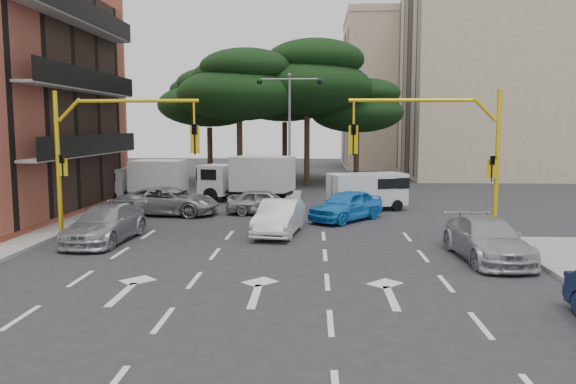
% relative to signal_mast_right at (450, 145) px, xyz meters
% --- Properties ---
extents(ground, '(120.00, 120.00, 0.00)m').
position_rel_signal_mast_right_xyz_m(ground, '(-6.80, -1.99, -3.88)').
color(ground, '#28282B').
rests_on(ground, ground).
extents(median_strip, '(1.40, 6.00, 0.15)m').
position_rel_signal_mast_right_xyz_m(median_strip, '(-6.80, 14.01, -3.81)').
color(median_strip, gray).
rests_on(median_strip, ground).
extents(apartment_beige_near, '(20.20, 12.15, 18.70)m').
position_rel_signal_mast_right_xyz_m(apartment_beige_near, '(13.15, 30.01, 5.47)').
color(apartment_beige_near, tan).
rests_on(apartment_beige_near, ground).
extents(apartment_beige_far, '(16.20, 12.15, 16.70)m').
position_rel_signal_mast_right_xyz_m(apartment_beige_far, '(6.15, 42.01, 4.47)').
color(apartment_beige_far, tan).
rests_on(apartment_beige_far, ground).
extents(pine_left_near, '(9.15, 9.15, 10.23)m').
position_rel_signal_mast_right_xyz_m(pine_left_near, '(-10.75, 19.96, 3.72)').
color(pine_left_near, '#382616').
rests_on(pine_left_near, ground).
extents(pine_center, '(9.98, 9.98, 11.16)m').
position_rel_signal_mast_right_xyz_m(pine_center, '(-5.75, 21.96, 4.41)').
color(pine_center, '#382616').
rests_on(pine_center, ground).
extents(pine_left_far, '(8.32, 8.32, 9.30)m').
position_rel_signal_mast_right_xyz_m(pine_left_far, '(-13.75, 23.96, 3.03)').
color(pine_left_far, '#382616').
rests_on(pine_left_far, ground).
extents(pine_right, '(7.49, 7.49, 8.37)m').
position_rel_signal_mast_right_xyz_m(pine_right, '(-1.75, 23.96, 2.33)').
color(pine_right, '#382616').
rests_on(pine_right, ground).
extents(pine_back, '(9.15, 9.15, 10.23)m').
position_rel_signal_mast_right_xyz_m(pine_back, '(-7.75, 26.96, 3.72)').
color(pine_back, '#382616').
rests_on(pine_back, ground).
extents(signal_mast_right, '(5.79, 0.37, 6.00)m').
position_rel_signal_mast_right_xyz_m(signal_mast_right, '(0.00, 0.00, 0.00)').
color(signal_mast_right, yellow).
rests_on(signal_mast_right, ground).
extents(signal_mast_left, '(5.79, 0.37, 6.00)m').
position_rel_signal_mast_right_xyz_m(signal_mast_left, '(-13.61, 0.00, 0.00)').
color(signal_mast_left, yellow).
rests_on(signal_mast_left, ground).
extents(street_lamp_center, '(4.16, 0.36, 7.77)m').
position_rel_signal_mast_right_xyz_m(street_lamp_center, '(-6.80, 14.01, 1.54)').
color(street_lamp_center, slate).
rests_on(street_lamp_center, median_strip).
extents(car_white_hatch, '(2.16, 4.63, 1.47)m').
position_rel_signal_mast_right_xyz_m(car_white_hatch, '(-6.70, 1.86, -3.15)').
color(car_white_hatch, silver).
rests_on(car_white_hatch, ground).
extents(car_blue_compact, '(4.17, 4.56, 1.51)m').
position_rel_signal_mast_right_xyz_m(car_blue_compact, '(-3.63, 5.49, -3.13)').
color(car_blue_compact, blue).
rests_on(car_blue_compact, ground).
extents(car_silver_wagon, '(2.34, 5.13, 1.46)m').
position_rel_signal_mast_right_xyz_m(car_silver_wagon, '(-13.58, -0.00, -3.16)').
color(car_silver_wagon, '#9EA0A6').
rests_on(car_silver_wagon, ground).
extents(car_silver_cross_a, '(5.48, 3.00, 1.46)m').
position_rel_signal_mast_right_xyz_m(car_silver_cross_a, '(-12.80, 6.85, -3.16)').
color(car_silver_cross_a, '#919498').
rests_on(car_silver_cross_a, ground).
extents(car_silver_cross_b, '(3.99, 1.73, 1.34)m').
position_rel_signal_mast_right_xyz_m(car_silver_cross_b, '(-7.81, 7.16, -3.21)').
color(car_silver_cross_b, gray).
rests_on(car_silver_cross_b, ground).
extents(car_silver_parked, '(2.33, 5.08, 1.44)m').
position_rel_signal_mast_right_xyz_m(car_silver_parked, '(0.80, -2.38, -3.16)').
color(car_silver_parked, '#A9AAB1').
rests_on(car_silver_parked, ground).
extents(van_white, '(4.53, 3.15, 2.07)m').
position_rel_signal_mast_right_xyz_m(van_white, '(-2.30, 9.01, -2.85)').
color(van_white, silver).
rests_on(van_white, ground).
extents(box_truck_a, '(5.33, 2.56, 2.55)m').
position_rel_signal_mast_right_xyz_m(box_truck_a, '(-15.67, 12.00, -2.61)').
color(box_truck_a, silver).
rests_on(box_truck_a, ground).
extents(box_truck_b, '(6.12, 3.80, 2.80)m').
position_rel_signal_mast_right_xyz_m(box_truck_b, '(-9.32, 12.07, -2.48)').
color(box_truck_b, silver).
rests_on(box_truck_b, ground).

